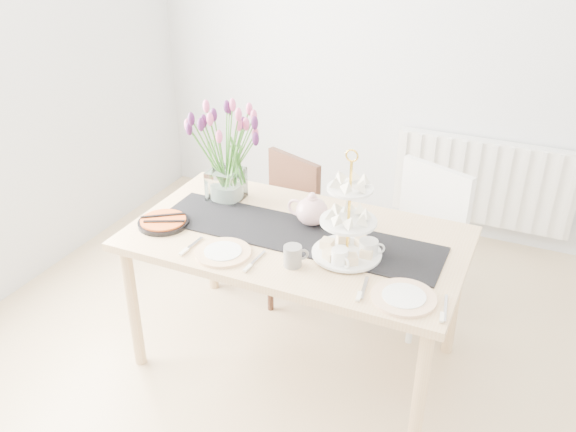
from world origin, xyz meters
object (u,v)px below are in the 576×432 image
at_px(radiator, 483,182).
at_px(plate_right, 404,297).
at_px(plate_left, 223,253).
at_px(teapot, 312,211).
at_px(tart_tin, 163,222).
at_px(mug_white, 340,258).
at_px(chair_brown, 281,214).
at_px(cream_jug, 368,249).
at_px(cake_stand, 348,230).
at_px(mug_grey, 293,256).
at_px(chair_white, 419,233).
at_px(dining_table, 296,249).
at_px(tulip_vase, 224,140).

bearing_deg(radiator, plate_right, -91.81).
bearing_deg(plate_left, teapot, 57.25).
relative_size(tart_tin, mug_white, 2.80).
height_order(chair_brown, plate_left, chair_brown).
xyz_separation_m(chair_brown, cream_jug, (0.74, -0.67, 0.32)).
bearing_deg(tart_tin, chair_brown, 71.46).
relative_size(cake_stand, mug_white, 5.20).
xyz_separation_m(radiator, mug_grey, (-0.57, -1.91, 0.35)).
distance_m(cream_jug, mug_white, 0.15).
distance_m(chair_white, cream_jug, 0.78).
xyz_separation_m(cake_stand, cream_jug, (0.09, 0.03, -0.09)).
distance_m(teapot, mug_grey, 0.38).
bearing_deg(teapot, plate_left, -118.78).
bearing_deg(cream_jug, mug_grey, -166.64).
distance_m(cake_stand, plate_left, 0.58).
relative_size(teapot, mug_grey, 2.61).
distance_m(cake_stand, cream_jug, 0.13).
bearing_deg(mug_grey, dining_table, 69.63).
bearing_deg(mug_white, teapot, 165.10).
xyz_separation_m(chair_brown, mug_grey, (0.46, -0.87, 0.32)).
bearing_deg(cake_stand, radiator, 77.62).
distance_m(radiator, tart_tin, 2.28).
bearing_deg(radiator, teapot, -112.37).
bearing_deg(teapot, chair_white, 56.40).
distance_m(tulip_vase, mug_grey, 0.79).
xyz_separation_m(dining_table, plate_left, (-0.24, -0.29, 0.08)).
relative_size(tart_tin, mug_grey, 2.60).
relative_size(mug_grey, mug_white, 1.08).
xyz_separation_m(mug_grey, plate_right, (0.51, -0.04, -0.04)).
relative_size(radiator, cream_jug, 13.89).
xyz_separation_m(chair_brown, plate_left, (0.14, -0.92, 0.28)).
distance_m(chair_white, tulip_vase, 1.21).
relative_size(tulip_vase, plate_left, 2.41).
bearing_deg(plate_left, radiator, 65.28).
height_order(tulip_vase, cream_jug, tulip_vase).
relative_size(cream_jug, mug_grey, 0.90).
xyz_separation_m(cream_jug, plate_left, (-0.61, -0.24, -0.04)).
xyz_separation_m(cream_jug, mug_white, (-0.09, -0.13, 0.00)).
distance_m(radiator, mug_white, 1.91).
distance_m(mug_white, plate_right, 0.34).
distance_m(chair_brown, tart_tin, 0.89).
distance_m(chair_brown, chair_white, 0.83).
bearing_deg(radiator, mug_white, -101.71).
height_order(chair_white, plate_right, chair_white).
relative_size(cake_stand, tart_tin, 1.86).
xyz_separation_m(radiator, teapot, (-0.64, -1.54, 0.38)).
distance_m(tulip_vase, teapot, 0.59).
relative_size(dining_table, cream_jug, 18.52).
distance_m(radiator, cake_stand, 1.83).
xyz_separation_m(chair_white, tart_tin, (-1.10, -0.85, 0.25)).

